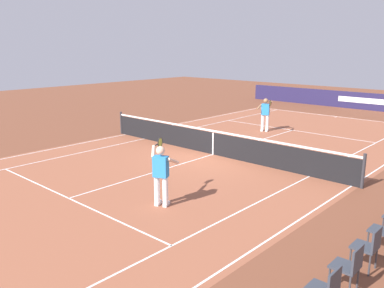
% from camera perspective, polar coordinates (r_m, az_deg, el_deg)
% --- Properties ---
extents(ground_plane, '(60.00, 60.00, 0.00)m').
position_cam_1_polar(ground_plane, '(15.91, 3.01, -1.49)').
color(ground_plane, brown).
extents(court_slab, '(24.20, 11.40, 0.00)m').
position_cam_1_polar(court_slab, '(15.91, 3.01, -1.48)').
color(court_slab, '#935138').
rests_on(court_slab, ground_plane).
extents(court_line_markings, '(23.85, 11.05, 0.01)m').
position_cam_1_polar(court_line_markings, '(15.91, 3.01, -1.47)').
color(court_line_markings, white).
rests_on(court_line_markings, ground_plane).
extents(tennis_net, '(0.10, 11.70, 1.08)m').
position_cam_1_polar(tennis_net, '(15.79, 3.03, 0.24)').
color(tennis_net, '#2D2D33').
rests_on(tennis_net, ground_plane).
extents(stadium_barrier, '(0.26, 17.00, 1.13)m').
position_cam_1_polar(stadium_barrier, '(29.66, 23.02, 5.64)').
color(stadium_barrier, '#231E47').
rests_on(stadium_barrier, ground_plane).
extents(tennis_player_near, '(0.91, 0.95, 1.70)m').
position_cam_1_polar(tennis_player_near, '(10.63, -4.43, -4.04)').
color(tennis_player_near, white).
rests_on(tennis_player_near, ground_plane).
extents(tennis_player_far, '(0.93, 0.93, 1.70)m').
position_cam_1_polar(tennis_player_far, '(20.45, 10.39, 4.37)').
color(tennis_player_far, white).
rests_on(tennis_player_far, ground_plane).
extents(tennis_ball, '(0.07, 0.07, 0.07)m').
position_cam_1_polar(tennis_ball, '(19.30, 2.40, 1.33)').
color(tennis_ball, '#CCE01E').
rests_on(tennis_ball, ground_plane).
extents(spectator_chair_4, '(0.44, 0.44, 0.88)m').
position_cam_1_polar(spectator_chair_4, '(8.46, 23.88, -13.05)').
color(spectator_chair_4, '#38383D').
rests_on(spectator_chair_4, ground_plane).
extents(spectator_chair_5, '(0.44, 0.44, 0.88)m').
position_cam_1_polar(spectator_chair_5, '(7.66, 21.51, -15.70)').
color(spectator_chair_5, '#38383D').
rests_on(spectator_chair_5, ground_plane).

